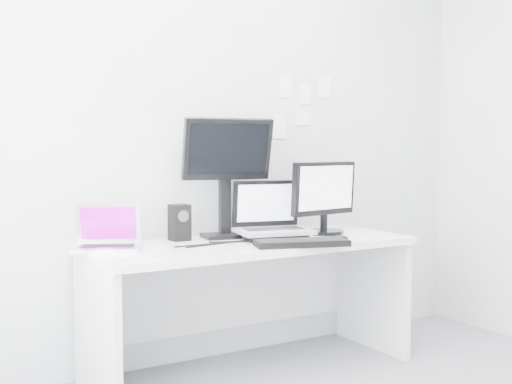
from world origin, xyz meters
TOP-DOWN VIEW (x-y plane):
  - back_wall at (0.00, 1.60)m, footprint 3.60×0.00m
  - desk at (0.00, 1.25)m, footprint 1.80×0.70m
  - macbook at (-0.78, 1.34)m, footprint 0.39×0.35m
  - speaker at (-0.33, 1.47)m, footprint 0.11×0.11m
  - dell_laptop at (0.15, 1.25)m, footprint 0.46×0.39m
  - rear_monitor at (-0.05, 1.44)m, footprint 0.53×0.26m
  - samsung_monitor at (0.53, 1.28)m, footprint 0.51×0.29m
  - keyboard at (0.14, 0.96)m, footprint 0.52×0.31m
  - mouse at (0.41, 0.99)m, footprint 0.11×0.09m
  - wall_note_0 at (0.45, 1.59)m, footprint 0.10×0.00m
  - wall_note_1 at (0.60, 1.59)m, footprint 0.09×0.00m
  - wall_note_2 at (0.75, 1.59)m, footprint 0.10×0.00m
  - wall_note_3 at (0.58, 1.59)m, footprint 0.11×0.00m
  - wall_note_4 at (0.41, 1.59)m, footprint 0.09×0.00m

SIDE VIEW (x-z plane):
  - desk at x=0.00m, z-range 0.00..0.73m
  - mouse at x=0.41m, z-range 0.73..0.76m
  - keyboard at x=0.14m, z-range 0.73..0.76m
  - speaker at x=-0.33m, z-range 0.73..0.93m
  - macbook at x=-0.78m, z-range 0.73..0.97m
  - dell_laptop at x=0.15m, z-range 0.73..1.07m
  - samsung_monitor at x=0.53m, z-range 0.73..1.17m
  - rear_monitor at x=-0.05m, z-range 0.73..1.43m
  - back_wall at x=0.00m, z-range -0.45..3.15m
  - wall_note_4 at x=0.41m, z-range 1.30..1.44m
  - wall_note_3 at x=0.58m, z-range 1.38..1.46m
  - wall_note_1 at x=0.60m, z-range 1.52..1.65m
  - wall_note_0 at x=0.45m, z-range 1.55..1.69m
  - wall_note_2 at x=0.75m, z-range 1.56..1.70m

